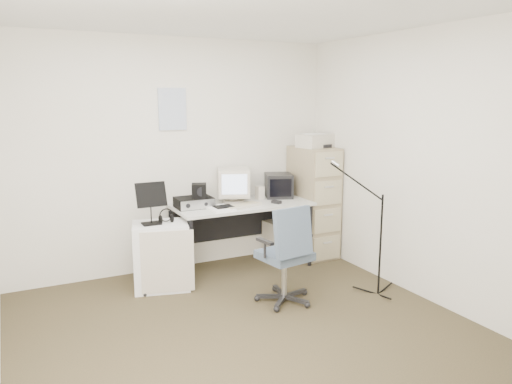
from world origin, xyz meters
name	(u,v)px	position (x,y,z in m)	size (l,w,h in m)	color
floor	(248,333)	(0.00, 0.00, -0.01)	(3.60, 3.60, 0.01)	#33301E
ceiling	(247,9)	(0.00, 0.00, 2.50)	(3.60, 3.60, 0.01)	white
wall_back	(175,156)	(0.00, 1.80, 1.25)	(3.60, 0.02, 2.50)	silver
wall_front	(423,240)	(0.00, -1.80, 1.25)	(3.60, 0.02, 2.50)	silver
wall_right	(423,166)	(1.80, 0.00, 1.25)	(0.02, 3.60, 2.50)	silver
wall_calendar	(172,109)	(-0.02, 1.79, 1.75)	(0.30, 0.02, 0.44)	white
filing_cabinet	(313,202)	(1.58, 1.48, 0.65)	(0.40, 0.60, 1.30)	#9A8A62
printer	(315,141)	(1.58, 1.47, 1.38)	(0.39, 0.27, 0.15)	#BCB299
desk	(242,235)	(0.63, 1.45, 0.36)	(1.50, 0.70, 0.73)	silver
crt_monitor	(233,185)	(0.58, 1.55, 0.92)	(0.34, 0.36, 0.38)	#BCB299
crt_tv	(279,185)	(1.16, 1.58, 0.87)	(0.30, 0.32, 0.27)	black
desk_speaker	(260,193)	(0.91, 1.56, 0.81)	(0.08, 0.08, 0.15)	#BDB2A0
keyboard	(242,206)	(0.56, 1.28, 0.74)	(0.44, 0.16, 0.02)	#BCB299
mouse	(276,202)	(0.97, 1.28, 0.75)	(0.06, 0.10, 0.03)	black
radio_receiver	(194,202)	(0.09, 1.50, 0.78)	(0.38, 0.27, 0.11)	black
radio_speaker	(199,191)	(0.14, 1.46, 0.91)	(0.15, 0.14, 0.15)	black
papers	(220,208)	(0.30, 1.28, 0.74)	(0.23, 0.32, 0.02)	white
pc_tower	(279,241)	(1.15, 1.54, 0.21)	(0.20, 0.45, 0.42)	#BCB299
office_chair	(285,253)	(0.57, 0.41, 0.47)	(0.54, 0.54, 0.94)	#535E6C
side_cart	(161,256)	(-0.35, 1.27, 0.33)	(0.53, 0.43, 0.66)	silver
music_stand	(151,203)	(-0.43, 1.27, 0.87)	(0.29, 0.15, 0.43)	black
headphones	(166,218)	(-0.28, 1.27, 0.71)	(0.15, 0.15, 0.03)	black
mic_stand	(381,230)	(1.48, 0.16, 0.64)	(0.02, 0.02, 1.28)	black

